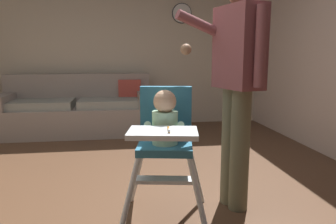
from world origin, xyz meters
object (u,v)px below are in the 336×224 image
Objects in this scene: high_chair at (165,131)px; adult_standing at (237,82)px; couch at (78,111)px; wall_clock at (182,13)px.

high_chair is 0.56× the size of adult_standing.
high_chair reaches higher than couch.
couch is at bearing -163.80° from wall_clock.
couch is 2.35× the size of high_chair.
adult_standing is 3.22m from wall_clock.
couch is 2.92m from high_chair.
wall_clock is at bearing 177.81° from high_chair.
high_chair is 2.88× the size of wall_clock.
adult_standing is (0.54, 0.13, 0.31)m from high_chair.
wall_clock is (0.72, 3.23, 1.18)m from high_chair.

